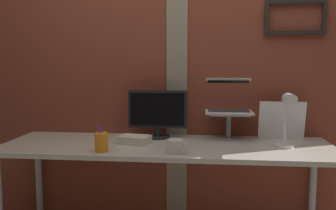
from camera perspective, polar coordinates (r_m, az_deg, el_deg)
brick_wall_back at (r=2.64m, az=2.05°, el=6.08°), size 3.06×0.16×2.47m
desk at (r=2.33m, az=-0.25°, el=-8.03°), size 2.18×0.66×0.74m
monitor at (r=2.50m, az=-1.73°, el=-1.09°), size 0.42×0.18×0.34m
laptop_stand at (r=2.49m, az=9.86°, el=-2.66°), size 0.28×0.22×0.19m
laptop at (r=2.55m, az=9.80°, el=0.44°), size 0.33×0.31×0.24m
whiteboard_panel at (r=2.56m, az=18.06°, el=-2.45°), size 0.31×0.06×0.27m
desk_lamp at (r=2.27m, az=18.91°, el=-1.50°), size 0.12×0.20×0.35m
pen_cup at (r=2.16m, az=-10.79°, el=-5.94°), size 0.08×0.08×0.17m
coffee_mug at (r=2.08m, az=1.24°, el=-6.78°), size 0.13×0.09×0.08m
paper_clutter_stack at (r=2.34m, az=-5.50°, el=-5.66°), size 0.23×0.18×0.05m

